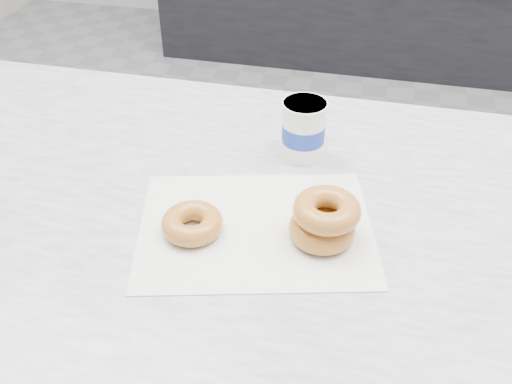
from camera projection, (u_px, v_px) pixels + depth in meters
ground at (321, 310)px, 1.88m from camera, size 5.00×5.00×0.00m
wax_paper at (256, 228)px, 0.84m from camera, size 0.39×0.34×0.00m
donut_single at (192, 223)px, 0.82m from camera, size 0.12×0.12×0.03m
donut_stack at (324, 220)px, 0.80m from camera, size 0.10×0.10×0.07m
coffee_cup at (304, 129)px, 0.96m from camera, size 0.08×0.08×0.10m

